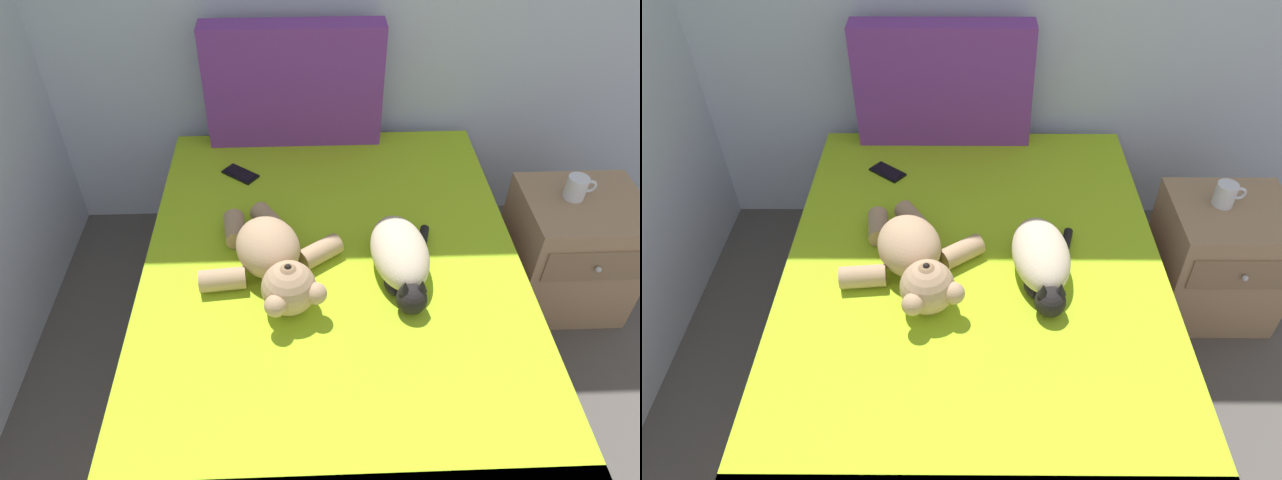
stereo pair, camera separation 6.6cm
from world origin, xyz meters
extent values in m
cube|color=#9E7A56|center=(1.22, 3.24, 0.16)|extent=(1.36, 1.96, 0.33)
cube|color=white|center=(1.22, 3.24, 0.42)|extent=(1.32, 1.90, 0.18)
cube|color=#9EC61E|center=(1.22, 3.29, 0.52)|extent=(1.31, 1.76, 0.02)
cube|color=#72338C|center=(1.09, 4.13, 0.79)|extent=(0.74, 0.12, 0.53)
ellipsoid|color=#C6B293|center=(1.44, 3.30, 0.60)|extent=(0.21, 0.35, 0.15)
sphere|color=black|center=(1.45, 3.11, 0.58)|extent=(0.10, 0.10, 0.10)
cone|color=black|center=(1.48, 3.11, 0.63)|extent=(0.04, 0.04, 0.04)
cone|color=black|center=(1.42, 3.11, 0.63)|extent=(0.04, 0.04, 0.04)
cylinder|color=black|center=(1.54, 3.41, 0.54)|extent=(0.07, 0.16, 0.03)
ellipsoid|color=black|center=(1.41, 3.20, 0.55)|extent=(0.06, 0.10, 0.04)
ellipsoid|color=tan|center=(0.99, 3.32, 0.61)|extent=(0.29, 0.31, 0.18)
sphere|color=tan|center=(1.07, 3.13, 0.61)|extent=(0.18, 0.18, 0.18)
sphere|color=#8E6B49|center=(1.07, 3.13, 0.67)|extent=(0.07, 0.07, 0.07)
sphere|color=black|center=(1.07, 3.13, 0.70)|extent=(0.02, 0.02, 0.02)
sphere|color=tan|center=(1.15, 3.10, 0.62)|extent=(0.07, 0.07, 0.07)
sphere|color=tan|center=(1.03, 3.05, 0.62)|extent=(0.07, 0.07, 0.07)
cylinder|color=tan|center=(1.17, 3.35, 0.56)|extent=(0.17, 0.15, 0.07)
cylinder|color=tan|center=(0.99, 3.53, 0.56)|extent=(0.14, 0.16, 0.07)
cylinder|color=tan|center=(0.85, 3.23, 0.56)|extent=(0.16, 0.09, 0.07)
cylinder|color=tan|center=(0.87, 3.48, 0.56)|extent=(0.09, 0.15, 0.07)
cube|color=black|center=(0.86, 3.87, 0.53)|extent=(0.16, 0.15, 0.01)
cube|color=black|center=(0.86, 3.87, 0.54)|extent=(0.14, 0.13, 0.00)
cube|color=#9E7A56|center=(2.23, 3.63, 0.26)|extent=(0.47, 0.41, 0.53)
cube|color=#866849|center=(2.23, 3.42, 0.38)|extent=(0.40, 0.01, 0.15)
sphere|color=#B2B2B7|center=(2.23, 3.41, 0.38)|extent=(0.02, 0.02, 0.02)
cylinder|color=silver|center=(2.18, 3.66, 0.57)|extent=(0.08, 0.08, 0.09)
torus|color=silver|center=(2.23, 3.66, 0.58)|extent=(0.06, 0.01, 0.06)
camera|label=1|loc=(1.11, 1.87, 1.95)|focal=32.93mm
camera|label=2|loc=(1.18, 1.87, 1.95)|focal=32.93mm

